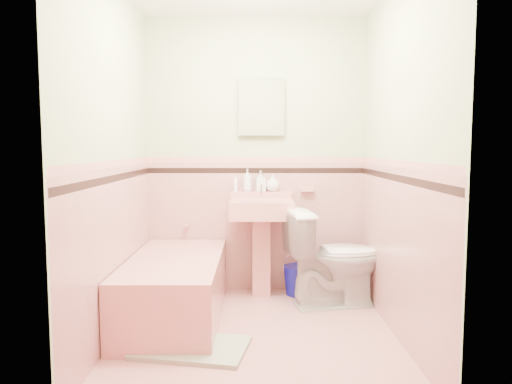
{
  "coord_description": "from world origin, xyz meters",
  "views": [
    {
      "loc": [
        -0.01,
        -3.37,
        1.34
      ],
      "look_at": [
        0.0,
        0.25,
        1.0
      ],
      "focal_mm": 34.08,
      "sensor_mm": 36.0,
      "label": 1
    }
  ],
  "objects_px": {
    "medicine_cabinet": "(261,107)",
    "bucket": "(298,280)",
    "soap_bottle_right": "(273,183)",
    "sink": "(261,249)",
    "soap_bottle_mid": "(260,181)",
    "bathtub": "(175,290)",
    "soap_bottle_left": "(247,180)",
    "shoe": "(173,341)",
    "toilet": "(335,257)"
  },
  "relations": [
    {
      "from": "medicine_cabinet",
      "to": "bucket",
      "type": "relative_size",
      "value": 1.72
    },
    {
      "from": "soap_bottle_right",
      "to": "bucket",
      "type": "height_order",
      "value": "soap_bottle_right"
    },
    {
      "from": "sink",
      "to": "soap_bottle_right",
      "type": "height_order",
      "value": "soap_bottle_right"
    },
    {
      "from": "soap_bottle_mid",
      "to": "medicine_cabinet",
      "type": "bearing_deg",
      "value": 76.86
    },
    {
      "from": "bathtub",
      "to": "medicine_cabinet",
      "type": "bearing_deg",
      "value": 47.42
    },
    {
      "from": "soap_bottle_mid",
      "to": "soap_bottle_left",
      "type": "bearing_deg",
      "value": 180.0
    },
    {
      "from": "sink",
      "to": "shoe",
      "type": "relative_size",
      "value": 5.6
    },
    {
      "from": "bathtub",
      "to": "soap_bottle_mid",
      "type": "xyz_separation_m",
      "value": [
        0.67,
        0.71,
        0.8
      ]
    },
    {
      "from": "bathtub",
      "to": "soap_bottle_mid",
      "type": "height_order",
      "value": "soap_bottle_mid"
    },
    {
      "from": "medicine_cabinet",
      "to": "sink",
      "type": "bearing_deg",
      "value": -90.0
    },
    {
      "from": "shoe",
      "to": "soap_bottle_mid",
      "type": "bearing_deg",
      "value": 82.99
    },
    {
      "from": "bucket",
      "to": "toilet",
      "type": "bearing_deg",
      "value": -46.09
    },
    {
      "from": "bucket",
      "to": "shoe",
      "type": "xyz_separation_m",
      "value": [
        -0.94,
        -1.2,
        -0.07
      ]
    },
    {
      "from": "toilet",
      "to": "bathtub",
      "type": "bearing_deg",
      "value": 92.61
    },
    {
      "from": "soap_bottle_right",
      "to": "soap_bottle_mid",
      "type": "bearing_deg",
      "value": 180.0
    },
    {
      "from": "soap_bottle_left",
      "to": "soap_bottle_mid",
      "type": "bearing_deg",
      "value": 0.0
    },
    {
      "from": "soap_bottle_right",
      "to": "medicine_cabinet",
      "type": "bearing_deg",
      "value": 163.88
    },
    {
      "from": "bathtub",
      "to": "bucket",
      "type": "bearing_deg",
      "value": 30.77
    },
    {
      "from": "bathtub",
      "to": "toilet",
      "type": "bearing_deg",
      "value": 13.55
    },
    {
      "from": "shoe",
      "to": "soap_bottle_right",
      "type": "bearing_deg",
      "value": 79.1
    },
    {
      "from": "soap_bottle_right",
      "to": "toilet",
      "type": "bearing_deg",
      "value": -38.02
    },
    {
      "from": "soap_bottle_mid",
      "to": "bucket",
      "type": "xyz_separation_m",
      "value": [
        0.34,
        -0.11,
        -0.89
      ]
    },
    {
      "from": "soap_bottle_right",
      "to": "bucket",
      "type": "relative_size",
      "value": 0.61
    },
    {
      "from": "medicine_cabinet",
      "to": "toilet",
      "type": "bearing_deg",
      "value": -34.93
    },
    {
      "from": "soap_bottle_right",
      "to": "shoe",
      "type": "bearing_deg",
      "value": -118.44
    },
    {
      "from": "sink",
      "to": "bucket",
      "type": "height_order",
      "value": "sink"
    },
    {
      "from": "bathtub",
      "to": "soap_bottle_left",
      "type": "distance_m",
      "value": 1.21
    },
    {
      "from": "medicine_cabinet",
      "to": "soap_bottle_right",
      "type": "relative_size",
      "value": 2.83
    },
    {
      "from": "bathtub",
      "to": "bucket",
      "type": "distance_m",
      "value": 1.18
    },
    {
      "from": "sink",
      "to": "medicine_cabinet",
      "type": "relative_size",
      "value": 1.93
    },
    {
      "from": "soap_bottle_left",
      "to": "toilet",
      "type": "relative_size",
      "value": 0.25
    },
    {
      "from": "bathtub",
      "to": "medicine_cabinet",
      "type": "xyz_separation_m",
      "value": [
        0.68,
        0.74,
        1.47
      ]
    },
    {
      "from": "bathtub",
      "to": "shoe",
      "type": "height_order",
      "value": "bathtub"
    },
    {
      "from": "bathtub",
      "to": "soap_bottle_left",
      "type": "height_order",
      "value": "soap_bottle_left"
    },
    {
      "from": "sink",
      "to": "soap_bottle_right",
      "type": "relative_size",
      "value": 5.44
    },
    {
      "from": "bathtub",
      "to": "shoe",
      "type": "xyz_separation_m",
      "value": [
        0.08,
        -0.6,
        -0.16
      ]
    },
    {
      "from": "bucket",
      "to": "medicine_cabinet",
      "type": "bearing_deg",
      "value": 157.62
    },
    {
      "from": "medicine_cabinet",
      "to": "soap_bottle_left",
      "type": "height_order",
      "value": "medicine_cabinet"
    },
    {
      "from": "soap_bottle_mid",
      "to": "toilet",
      "type": "bearing_deg",
      "value": -32.71
    },
    {
      "from": "medicine_cabinet",
      "to": "soap_bottle_right",
      "type": "xyz_separation_m",
      "value": [
        0.1,
        -0.03,
        -0.69
      ]
    },
    {
      "from": "soap_bottle_left",
      "to": "soap_bottle_mid",
      "type": "distance_m",
      "value": 0.12
    },
    {
      "from": "soap_bottle_right",
      "to": "toilet",
      "type": "height_order",
      "value": "soap_bottle_right"
    },
    {
      "from": "bathtub",
      "to": "toilet",
      "type": "distance_m",
      "value": 1.34
    },
    {
      "from": "medicine_cabinet",
      "to": "soap_bottle_left",
      "type": "distance_m",
      "value": 0.68
    },
    {
      "from": "toilet",
      "to": "shoe",
      "type": "height_order",
      "value": "toilet"
    },
    {
      "from": "bathtub",
      "to": "sink",
      "type": "relative_size",
      "value": 1.72
    },
    {
      "from": "soap_bottle_mid",
      "to": "toilet",
      "type": "height_order",
      "value": "soap_bottle_mid"
    },
    {
      "from": "medicine_cabinet",
      "to": "bucket",
      "type": "bearing_deg",
      "value": -22.38
    },
    {
      "from": "soap_bottle_left",
      "to": "shoe",
      "type": "distance_m",
      "value": 1.7
    },
    {
      "from": "bathtub",
      "to": "medicine_cabinet",
      "type": "height_order",
      "value": "medicine_cabinet"
    }
  ]
}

